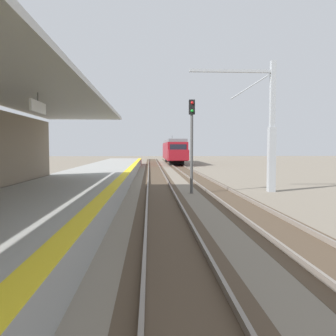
% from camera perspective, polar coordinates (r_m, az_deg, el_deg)
% --- Properties ---
extents(station_platform, '(5.00, 80.00, 0.91)m').
position_cam_1_polar(station_platform, '(15.44, -17.40, -4.53)').
color(station_platform, '#999993').
rests_on(station_platform, ground).
extents(track_pair_nearest_platform, '(2.34, 120.00, 0.16)m').
position_cam_1_polar(track_pair_nearest_platform, '(18.99, -1.29, -4.15)').
color(track_pair_nearest_platform, '#4C3D2D').
rests_on(track_pair_nearest_platform, ground).
extents(track_pair_middle, '(2.34, 120.00, 0.16)m').
position_cam_1_polar(track_pair_middle, '(19.40, 8.82, -4.03)').
color(track_pair_middle, '#4C3D2D').
rests_on(track_pair_middle, ground).
extents(approaching_train, '(2.93, 19.60, 4.76)m').
position_cam_1_polar(approaching_train, '(56.03, 0.97, 2.99)').
color(approaching_train, maroon).
rests_on(approaching_train, ground).
extents(rail_signal_post, '(0.32, 0.34, 5.20)m').
position_cam_1_polar(rail_signal_post, '(18.89, 4.02, 5.37)').
color(rail_signal_post, '#4C4C4C').
rests_on(rail_signal_post, ground).
extents(catenary_pylon_far_side, '(5.00, 0.40, 7.50)m').
position_cam_1_polar(catenary_pylon_far_side, '(20.35, 16.33, 6.24)').
color(catenary_pylon_far_side, '#9EA3A8').
rests_on(catenary_pylon_far_side, ground).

